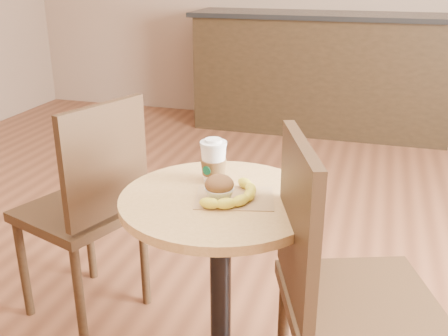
# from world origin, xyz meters

# --- Properties ---
(cafe_table) EXTENTS (0.63, 0.63, 0.75)m
(cafe_table) POSITION_xyz_m (0.07, -0.11, 0.51)
(cafe_table) COLOR black
(cafe_table) RESTS_ON ground
(chair_left) EXTENTS (0.54, 0.54, 0.96)m
(chair_left) POSITION_xyz_m (-0.56, 0.14, 0.53)
(chair_left) COLOR #362313
(chair_left) RESTS_ON ground
(chair_right) EXTENTS (0.56, 0.56, 1.00)m
(chair_right) POSITION_xyz_m (0.45, -0.20, 0.55)
(chair_right) COLOR #362313
(chair_right) RESTS_ON ground
(service_counter) EXTENTS (2.30, 0.65, 1.04)m
(service_counter) POSITION_xyz_m (0.00, 3.18, 0.52)
(service_counter) COLOR black
(service_counter) RESTS_ON ground
(kraft_bag) EXTENTS (0.28, 0.23, 0.00)m
(kraft_bag) POSITION_xyz_m (0.11, -0.11, 0.75)
(kraft_bag) COLOR #A07A4D
(kraft_bag) RESTS_ON cafe_table
(coffee_cup) EXTENTS (0.09, 0.09, 0.15)m
(coffee_cup) POSITION_xyz_m (0.01, 0.01, 0.82)
(coffee_cup) COLOR white
(coffee_cup) RESTS_ON cafe_table
(muffin) EXTENTS (0.09, 0.09, 0.08)m
(muffin) POSITION_xyz_m (0.08, -0.14, 0.79)
(muffin) COLOR silver
(muffin) RESTS_ON kraft_bag
(banana) EXTENTS (0.25, 0.28, 0.03)m
(banana) POSITION_xyz_m (0.11, -0.12, 0.77)
(banana) COLOR yellow
(banana) RESTS_ON kraft_bag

